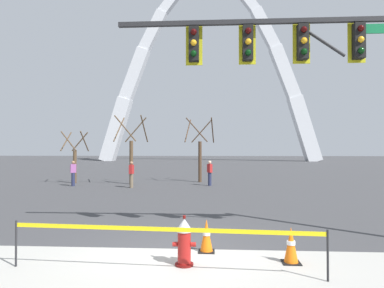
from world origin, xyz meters
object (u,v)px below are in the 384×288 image
traffic_signal_gantry (320,67)px  pedestrian_walking_left (210,173)px  fire_hydrant (184,242)px  traffic_cone_by_hydrant (291,246)px  traffic_cone_mid_sidewalk (206,236)px  pedestrian_walking_right (73,173)px  pedestrian_standing_center (131,174)px  monument_arch (209,77)px

traffic_signal_gantry → pedestrian_walking_left: bearing=102.8°
fire_hydrant → pedestrian_walking_left: 15.06m
traffic_cone_by_hydrant → traffic_cone_mid_sidewalk: bearing=159.1°
traffic_signal_gantry → pedestrian_walking_right: 17.13m
fire_hydrant → traffic_cone_by_hydrant: fire_hydrant is taller
fire_hydrant → pedestrian_walking_left: size_ratio=0.62×
pedestrian_walking_left → pedestrian_standing_center: size_ratio=1.00×
traffic_signal_gantry → pedestrian_standing_center: 14.21m
fire_hydrant → pedestrian_walking_right: pedestrian_walking_right is taller
traffic_cone_mid_sidewalk → pedestrian_walking_left: 14.14m
pedestrian_walking_left → pedestrian_walking_right: (-8.59, -0.77, 0.00)m
monument_arch → pedestrian_standing_center: size_ratio=28.29×
traffic_cone_mid_sidewalk → pedestrian_standing_center: 13.52m
pedestrian_walking_left → traffic_cone_mid_sidewalk: bearing=-89.8°
traffic_signal_gantry → pedestrian_standing_center: traffic_signal_gantry is taller
traffic_cone_by_hydrant → traffic_signal_gantry: 4.60m
fire_hydrant → pedestrian_standing_center: bearing=107.7°
pedestrian_standing_center → pedestrian_walking_right: 3.96m
traffic_cone_by_hydrant → pedestrian_walking_left: 14.90m
fire_hydrant → pedestrian_standing_center: (-4.34, 13.57, 0.35)m
traffic_cone_by_hydrant → pedestrian_walking_left: bearing=96.8°
monument_arch → pedestrian_standing_center: (-4.04, -49.51, -16.50)m
traffic_cone_by_hydrant → traffic_signal_gantry: bearing=58.2°
traffic_signal_gantry → pedestrian_standing_center: (-7.63, 11.44, -3.59)m
pedestrian_walking_left → traffic_cone_by_hydrant: bearing=-83.2°
traffic_signal_gantry → pedestrian_walking_left: traffic_signal_gantry is taller
fire_hydrant → pedestrian_standing_center: 14.25m
pedestrian_walking_left → pedestrian_standing_center: bearing=-162.4°
traffic_cone_by_hydrant → pedestrian_walking_left: pedestrian_walking_left is taller
traffic_signal_gantry → fire_hydrant: bearing=-147.0°
pedestrian_standing_center → pedestrian_walking_right: bearing=169.5°
fire_hydrant → pedestrian_standing_center: pedestrian_standing_center is taller
traffic_signal_gantry → monument_arch: monument_arch is taller
traffic_cone_by_hydrant → traffic_cone_mid_sidewalk: (-1.71, 0.65, 0.00)m
monument_arch → pedestrian_walking_left: bearing=-89.2°
traffic_signal_gantry → pedestrian_walking_right: bearing=133.5°
traffic_cone_by_hydrant → monument_arch: bearing=92.2°
pedestrian_standing_center → fire_hydrant: bearing=-72.3°
fire_hydrant → pedestrian_standing_center: size_ratio=0.62×
traffic_cone_by_hydrant → pedestrian_walking_right: (-10.36, 14.02, 0.46)m
traffic_cone_mid_sidewalk → traffic_signal_gantry: (2.87, 1.21, 4.05)m
fire_hydrant → pedestrian_walking_left: bearing=88.6°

